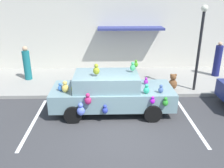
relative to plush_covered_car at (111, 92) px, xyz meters
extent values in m
plane|color=#38383A|center=(0.31, -1.77, -0.80)|extent=(60.00, 60.00, 0.00)
cube|color=gray|center=(0.31, 3.23, -0.72)|extent=(24.00, 4.00, 0.15)
cube|color=beige|center=(0.31, 5.38, 2.40)|extent=(24.00, 0.30, 6.40)
cube|color=navy|center=(1.21, 4.83, 1.75)|extent=(3.60, 1.10, 0.12)
cube|color=silver|center=(2.90, -0.77, -0.80)|extent=(0.12, 3.60, 0.01)
cube|color=silver|center=(-2.80, -0.77, -0.80)|extent=(0.12, 3.60, 0.01)
cube|color=gray|center=(0.07, 0.01, -0.16)|extent=(4.60, 1.75, 0.68)
cube|color=gray|center=(-0.16, 0.01, 0.46)|extent=(2.39, 1.54, 0.56)
cylinder|color=black|center=(1.50, 0.88, -0.48)|extent=(0.64, 0.22, 0.64)
cylinder|color=black|center=(1.50, -0.86, -0.48)|extent=(0.64, 0.22, 0.64)
cylinder|color=black|center=(-1.35, 0.88, -0.48)|extent=(0.64, 0.22, 0.64)
cylinder|color=black|center=(-1.35, -0.86, -0.48)|extent=(0.64, 0.22, 0.64)
ellipsoid|color=#5C73E2|center=(-1.06, -0.98, -0.29)|extent=(0.28, 0.23, 0.33)
sphere|color=#5C73E2|center=(-1.06, -0.98, -0.06)|extent=(0.18, 0.18, 0.18)
ellipsoid|color=#31BB8F|center=(1.27, -0.60, 0.31)|extent=(0.22, 0.18, 0.26)
sphere|color=#31BB8F|center=(1.27, -0.60, 0.49)|extent=(0.14, 0.14, 0.14)
ellipsoid|color=#415C9A|center=(1.80, -0.54, 0.29)|extent=(0.19, 0.15, 0.22)
sphere|color=#415C9A|center=(1.80, -0.54, 0.44)|extent=(0.12, 0.12, 0.12)
ellipsoid|color=olive|center=(-0.51, -0.26, 0.95)|extent=(0.23, 0.19, 0.28)
sphere|color=olive|center=(-0.51, -0.26, 1.14)|extent=(0.15, 0.15, 0.15)
ellipsoid|color=#62D140|center=(-1.34, 0.61, 0.29)|extent=(0.17, 0.14, 0.21)
sphere|color=#62D140|center=(-1.34, 0.61, 0.43)|extent=(0.11, 0.11, 0.11)
ellipsoid|color=purple|center=(1.41, 0.32, 0.29)|extent=(0.17, 0.14, 0.20)
sphere|color=purple|center=(1.41, 0.32, 0.43)|extent=(0.11, 0.11, 0.11)
ellipsoid|color=#4D9D20|center=(1.02, 0.61, 0.91)|extent=(0.17, 0.14, 0.20)
sphere|color=#4D9D20|center=(1.02, 0.61, 1.05)|extent=(0.11, 0.11, 0.11)
ellipsoid|color=gold|center=(-0.97, 0.00, 0.31)|extent=(0.22, 0.18, 0.26)
sphere|color=gold|center=(-0.97, 0.00, 0.49)|extent=(0.14, 0.14, 0.14)
ellipsoid|color=green|center=(1.90, -0.94, -0.03)|extent=(0.20, 0.16, 0.23)
sphere|color=green|center=(1.90, -0.94, 0.13)|extent=(0.12, 0.12, 0.12)
ellipsoid|color=#2F8F66|center=(-1.21, 0.24, 0.29)|extent=(0.19, 0.15, 0.22)
sphere|color=#2F8F66|center=(-1.21, 0.24, 0.45)|extent=(0.12, 0.12, 0.12)
ellipsoid|color=#AA235E|center=(-0.80, -0.96, 0.10)|extent=(0.24, 0.20, 0.28)
sphere|color=#AA235E|center=(-0.80, -0.96, 0.30)|extent=(0.15, 0.15, 0.15)
ellipsoid|color=#D14B50|center=(-0.68, 0.68, 0.28)|extent=(0.16, 0.13, 0.19)
sphere|color=#D14B50|center=(-0.68, 0.68, 0.41)|extent=(0.10, 0.10, 0.10)
ellipsoid|color=#EFC75A|center=(-1.65, -0.38, 0.33)|extent=(0.25, 0.21, 0.30)
sphere|color=#EFC75A|center=(-1.65, -0.38, 0.54)|extent=(0.16, 0.16, 0.16)
ellipsoid|color=#AF19E4|center=(1.44, -0.93, 0.04)|extent=(0.17, 0.14, 0.20)
sphere|color=#AF19E4|center=(1.44, -0.93, 0.17)|extent=(0.11, 0.11, 0.11)
ellipsoid|color=#3C77D5|center=(-1.85, -0.25, 0.29)|extent=(0.18, 0.15, 0.22)
sphere|color=#3C77D5|center=(-1.85, -0.25, 0.44)|extent=(0.12, 0.12, 0.12)
ellipsoid|color=olive|center=(-1.29, -0.45, 0.35)|extent=(0.28, 0.23, 0.33)
sphere|color=olive|center=(-1.29, -0.45, 0.58)|extent=(0.18, 0.18, 0.18)
ellipsoid|color=green|center=(-1.02, -0.17, 0.31)|extent=(0.21, 0.17, 0.25)
sphere|color=green|center=(-1.02, -0.17, 0.48)|extent=(0.13, 0.13, 0.13)
ellipsoid|color=#45BA74|center=(0.84, 0.16, 0.92)|extent=(0.20, 0.17, 0.24)
sphere|color=#45BA74|center=(0.84, 0.16, 1.09)|extent=(0.13, 0.13, 0.13)
ellipsoid|color=#2939A1|center=(-0.22, -0.94, -0.30)|extent=(0.20, 0.16, 0.23)
sphere|color=#2939A1|center=(-0.22, -0.94, -0.14)|extent=(0.13, 0.13, 0.13)
ellipsoid|color=brown|center=(2.92, 1.78, -0.40)|extent=(0.40, 0.33, 0.50)
sphere|color=brown|center=(2.92, 1.78, -0.04)|extent=(0.28, 0.28, 0.28)
sphere|color=brown|center=(2.82, 1.78, 0.06)|extent=(0.12, 0.12, 0.12)
sphere|color=brown|center=(3.02, 1.78, 0.06)|extent=(0.12, 0.12, 0.12)
cylinder|color=black|center=(3.92, 1.73, 1.09)|extent=(0.12, 0.12, 3.48)
sphere|color=#EAEACC|center=(3.92, 1.73, 2.97)|extent=(0.28, 0.28, 0.28)
cylinder|color=#196972|center=(-4.20, 3.39, 0.10)|extent=(0.37, 0.37, 1.49)
sphere|color=tan|center=(-4.20, 3.39, 0.97)|extent=(0.25, 0.25, 0.25)
cylinder|color=navy|center=(5.79, 3.67, 0.17)|extent=(0.38, 0.38, 1.64)
sphere|color=tan|center=(5.79, 3.67, 1.10)|extent=(0.20, 0.20, 0.20)
camera|label=1|loc=(-0.18, -8.31, 3.55)|focal=37.76mm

